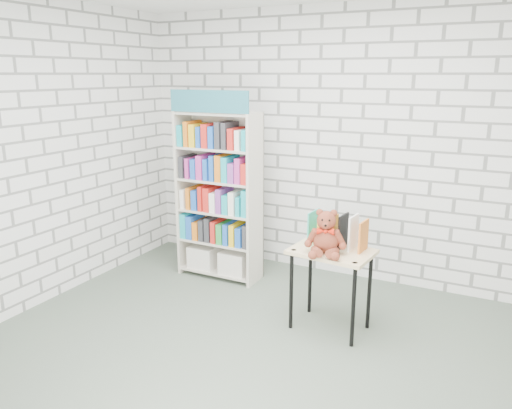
% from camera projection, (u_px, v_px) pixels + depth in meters
% --- Properties ---
extents(ground, '(4.50, 4.50, 0.00)m').
position_uv_depth(ground, '(251.00, 361.00, 3.80)').
color(ground, '#4D594B').
rests_on(ground, ground).
extents(room_shell, '(4.52, 4.02, 2.81)m').
position_uv_depth(room_shell, '(250.00, 126.00, 3.34)').
color(room_shell, silver).
rests_on(room_shell, ground).
extents(bookshelf, '(0.88, 0.34, 1.97)m').
position_uv_depth(bookshelf, '(219.00, 195.00, 5.21)').
color(bookshelf, beige).
rests_on(bookshelf, ground).
extents(display_table, '(0.70, 0.52, 0.71)m').
position_uv_depth(display_table, '(331.00, 261.00, 4.15)').
color(display_table, '#DEC085').
rests_on(display_table, ground).
extents(table_books, '(0.48, 0.25, 0.27)m').
position_uv_depth(table_books, '(338.00, 231.00, 4.18)').
color(table_books, teal).
rests_on(table_books, display_table).
extents(teddy_bear, '(0.33, 0.33, 0.37)m').
position_uv_depth(teddy_bear, '(326.00, 236.00, 4.01)').
color(teddy_bear, maroon).
rests_on(teddy_bear, display_table).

